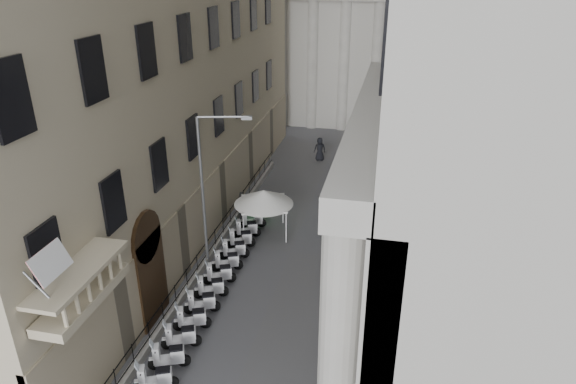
{
  "coord_description": "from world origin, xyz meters",
  "views": [
    {
      "loc": [
        5.31,
        -5.75,
        15.48
      ],
      "look_at": [
        0.18,
        17.7,
        4.5
      ],
      "focal_mm": 32.0,
      "sensor_mm": 36.0,
      "label": 1
    }
  ],
  "objects_px": {
    "info_kiosk": "(242,206)",
    "pedestrian_a": "(337,172)",
    "security_tent": "(269,200)",
    "street_lamp": "(208,180)",
    "pedestrian_b": "(360,165)"
  },
  "relations": [
    {
      "from": "street_lamp",
      "to": "info_kiosk",
      "type": "xyz_separation_m",
      "value": [
        -0.16,
        5.81,
        -4.25
      ]
    },
    {
      "from": "street_lamp",
      "to": "info_kiosk",
      "type": "bearing_deg",
      "value": 77.98
    },
    {
      "from": "security_tent",
      "to": "pedestrian_b",
      "type": "height_order",
      "value": "security_tent"
    },
    {
      "from": "info_kiosk",
      "to": "pedestrian_b",
      "type": "relative_size",
      "value": 0.88
    },
    {
      "from": "street_lamp",
      "to": "security_tent",
      "type": "bearing_deg",
      "value": 45.35
    },
    {
      "from": "security_tent",
      "to": "pedestrian_b",
      "type": "distance_m",
      "value": 11.64
    },
    {
      "from": "street_lamp",
      "to": "pedestrian_b",
      "type": "height_order",
      "value": "street_lamp"
    },
    {
      "from": "pedestrian_a",
      "to": "pedestrian_b",
      "type": "relative_size",
      "value": 0.99
    },
    {
      "from": "security_tent",
      "to": "pedestrian_a",
      "type": "bearing_deg",
      "value": 71.72
    },
    {
      "from": "street_lamp",
      "to": "pedestrian_b",
      "type": "xyz_separation_m",
      "value": [
        6.76,
        14.35,
        -4.14
      ]
    },
    {
      "from": "security_tent",
      "to": "pedestrian_b",
      "type": "relative_size",
      "value": 1.92
    },
    {
      "from": "security_tent",
      "to": "street_lamp",
      "type": "relative_size",
      "value": 0.42
    },
    {
      "from": "pedestrian_a",
      "to": "pedestrian_b",
      "type": "distance_m",
      "value": 2.41
    },
    {
      "from": "info_kiosk",
      "to": "pedestrian_a",
      "type": "bearing_deg",
      "value": 38.1
    },
    {
      "from": "pedestrian_b",
      "to": "security_tent",
      "type": "bearing_deg",
      "value": 104.28
    }
  ]
}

